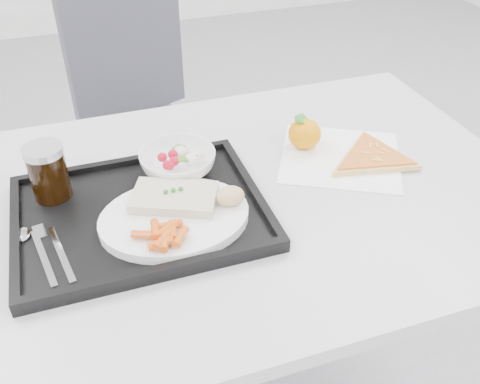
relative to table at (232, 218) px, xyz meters
The scene contains 14 objects.
table is the anchor object (origin of this frame).
chair 0.82m from the table, 94.82° to the left, with size 0.55×0.56×0.93m.
tray 0.20m from the table, behind, with size 0.45×0.35×0.03m.
dinner_plate 0.17m from the table, 151.64° to the right, with size 0.27×0.27×0.02m.
fish_fillet 0.17m from the table, 163.72° to the right, with size 0.18×0.15×0.03m.
bread_roll 0.14m from the table, 109.95° to the right, with size 0.06×0.05×0.03m.
salad_bowl 0.16m from the table, 137.13° to the left, with size 0.15×0.15×0.05m.
cola_glass 0.37m from the table, 166.24° to the left, with size 0.07×0.07×0.11m.
cutlery 0.37m from the table, 169.94° to the right, with size 0.10×0.17×0.01m.
napkin 0.27m from the table, ahead, with size 0.33×0.33×0.00m.
tangerine 0.25m from the table, 27.82° to the left, with size 0.08×0.08×0.07m.
pizza_slice 0.33m from the table, ahead, with size 0.28×0.28×0.02m.
carrot_pile 0.24m from the table, 140.70° to the right, with size 0.10×0.07×0.02m.
salad_contents 0.16m from the table, 134.78° to the left, with size 0.09×0.08×0.02m.
Camera 1 is at (-0.26, -0.51, 1.38)m, focal length 40.00 mm.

